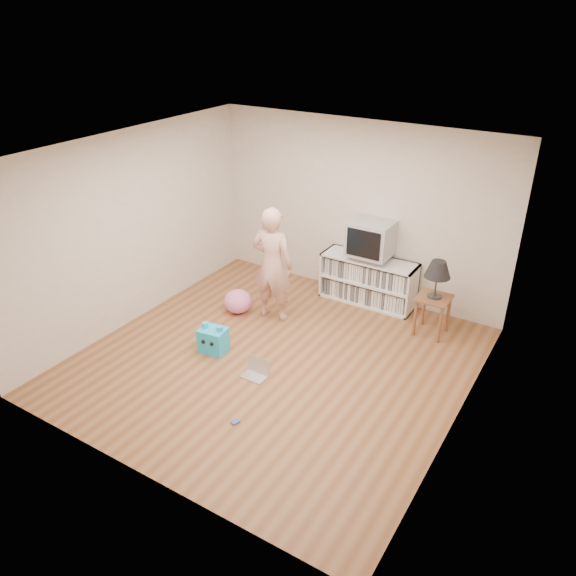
{
  "coord_description": "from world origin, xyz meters",
  "views": [
    {
      "loc": [
        3.2,
        -4.87,
        4.01
      ],
      "look_at": [
        -0.05,
        0.4,
        0.83
      ],
      "focal_mm": 35.0,
      "sensor_mm": 36.0,
      "label": 1
    }
  ],
  "objects_px": {
    "crt_tv": "(371,238)",
    "table_lamp": "(438,270)",
    "dvd_deck": "(370,256)",
    "side_table": "(433,306)",
    "plush_blue": "(213,340)",
    "person": "(273,265)",
    "laptop": "(257,371)",
    "media_unit": "(369,280)",
    "plush_pink": "(238,301)"
  },
  "relations": [
    {
      "from": "dvd_deck",
      "to": "table_lamp",
      "type": "xyz_separation_m",
      "value": [
        1.1,
        -0.37,
        0.21
      ]
    },
    {
      "from": "dvd_deck",
      "to": "laptop",
      "type": "bearing_deg",
      "value": -98.32
    },
    {
      "from": "crt_tv",
      "to": "laptop",
      "type": "distance_m",
      "value": 2.6
    },
    {
      "from": "person",
      "to": "plush_blue",
      "type": "bearing_deg",
      "value": 74.88
    },
    {
      "from": "side_table",
      "to": "person",
      "type": "distance_m",
      "value": 2.21
    },
    {
      "from": "media_unit",
      "to": "crt_tv",
      "type": "distance_m",
      "value": 0.67
    },
    {
      "from": "side_table",
      "to": "table_lamp",
      "type": "height_order",
      "value": "table_lamp"
    },
    {
      "from": "crt_tv",
      "to": "laptop",
      "type": "height_order",
      "value": "crt_tv"
    },
    {
      "from": "dvd_deck",
      "to": "laptop",
      "type": "xyz_separation_m",
      "value": [
        -0.35,
        -2.39,
        -0.68
      ]
    },
    {
      "from": "crt_tv",
      "to": "laptop",
      "type": "relative_size",
      "value": 2.04
    },
    {
      "from": "side_table",
      "to": "plush_pink",
      "type": "distance_m",
      "value": 2.71
    },
    {
      "from": "laptop",
      "to": "plush_blue",
      "type": "bearing_deg",
      "value": 169.44
    },
    {
      "from": "side_table",
      "to": "laptop",
      "type": "xyz_separation_m",
      "value": [
        -1.45,
        -2.02,
        -0.36
      ]
    },
    {
      "from": "dvd_deck",
      "to": "side_table",
      "type": "height_order",
      "value": "dvd_deck"
    },
    {
      "from": "crt_tv",
      "to": "person",
      "type": "bearing_deg",
      "value": -130.21
    },
    {
      "from": "laptop",
      "to": "plush_blue",
      "type": "height_order",
      "value": "plush_blue"
    },
    {
      "from": "crt_tv",
      "to": "plush_blue",
      "type": "xyz_separation_m",
      "value": [
        -1.12,
        -2.24,
        -0.86
      ]
    },
    {
      "from": "dvd_deck",
      "to": "person",
      "type": "distance_m",
      "value": 1.46
    },
    {
      "from": "plush_blue",
      "to": "plush_pink",
      "type": "height_order",
      "value": "plush_blue"
    },
    {
      "from": "media_unit",
      "to": "laptop",
      "type": "relative_size",
      "value": 4.75
    },
    {
      "from": "side_table",
      "to": "person",
      "type": "relative_size",
      "value": 0.34
    },
    {
      "from": "crt_tv",
      "to": "side_table",
      "type": "relative_size",
      "value": 1.09
    },
    {
      "from": "plush_blue",
      "to": "plush_pink",
      "type": "xyz_separation_m",
      "value": [
        -0.33,
        0.98,
        0.01
      ]
    },
    {
      "from": "side_table",
      "to": "plush_blue",
      "type": "bearing_deg",
      "value": -139.78
    },
    {
      "from": "dvd_deck",
      "to": "crt_tv",
      "type": "distance_m",
      "value": 0.29
    },
    {
      "from": "dvd_deck",
      "to": "laptop",
      "type": "relative_size",
      "value": 1.53
    },
    {
      "from": "laptop",
      "to": "dvd_deck",
      "type": "bearing_deg",
      "value": 81.86
    },
    {
      "from": "table_lamp",
      "to": "laptop",
      "type": "distance_m",
      "value": 2.64
    },
    {
      "from": "dvd_deck",
      "to": "plush_pink",
      "type": "relative_size",
      "value": 1.13
    },
    {
      "from": "side_table",
      "to": "laptop",
      "type": "distance_m",
      "value": 2.51
    },
    {
      "from": "media_unit",
      "to": "plush_pink",
      "type": "distance_m",
      "value": 1.94
    },
    {
      "from": "dvd_deck",
      "to": "side_table",
      "type": "distance_m",
      "value": 1.2
    },
    {
      "from": "crt_tv",
      "to": "plush_blue",
      "type": "height_order",
      "value": "crt_tv"
    },
    {
      "from": "dvd_deck",
      "to": "plush_blue",
      "type": "bearing_deg",
      "value": -116.44
    },
    {
      "from": "crt_tv",
      "to": "media_unit",
      "type": "bearing_deg",
      "value": 90.0
    },
    {
      "from": "person",
      "to": "media_unit",
      "type": "bearing_deg",
      "value": -136.04
    },
    {
      "from": "dvd_deck",
      "to": "plush_blue",
      "type": "xyz_separation_m",
      "value": [
        -1.12,
        -2.24,
        -0.57
      ]
    },
    {
      "from": "crt_tv",
      "to": "table_lamp",
      "type": "relative_size",
      "value": 1.17
    },
    {
      "from": "media_unit",
      "to": "crt_tv",
      "type": "xyz_separation_m",
      "value": [
        0.0,
        -0.02,
        0.67
      ]
    },
    {
      "from": "person",
      "to": "table_lamp",
      "type": "bearing_deg",
      "value": -166.22
    },
    {
      "from": "dvd_deck",
      "to": "person",
      "type": "relative_size",
      "value": 0.28
    },
    {
      "from": "media_unit",
      "to": "plush_pink",
      "type": "relative_size",
      "value": 3.51
    },
    {
      "from": "media_unit",
      "to": "laptop",
      "type": "height_order",
      "value": "media_unit"
    },
    {
      "from": "table_lamp",
      "to": "person",
      "type": "xyz_separation_m",
      "value": [
        -2.04,
        -0.75,
        -0.13
      ]
    },
    {
      "from": "side_table",
      "to": "plush_blue",
      "type": "distance_m",
      "value": 2.91
    },
    {
      "from": "media_unit",
      "to": "person",
      "type": "bearing_deg",
      "value": -129.74
    },
    {
      "from": "crt_tv",
      "to": "table_lamp",
      "type": "height_order",
      "value": "crt_tv"
    },
    {
      "from": "media_unit",
      "to": "side_table",
      "type": "bearing_deg",
      "value": -19.32
    },
    {
      "from": "laptop",
      "to": "plush_blue",
      "type": "distance_m",
      "value": 0.79
    },
    {
      "from": "media_unit",
      "to": "person",
      "type": "distance_m",
      "value": 1.54
    }
  ]
}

